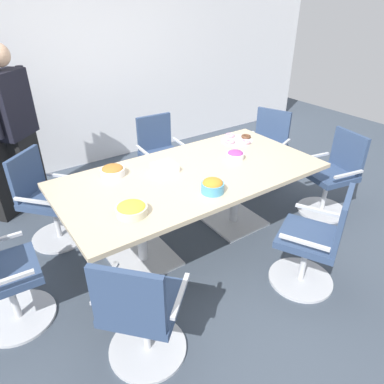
% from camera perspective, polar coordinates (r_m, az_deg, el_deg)
% --- Properties ---
extents(ground_plane, '(10.00, 10.00, 0.01)m').
position_cam_1_polar(ground_plane, '(3.57, 0.00, -7.75)').
color(ground_plane, '#3D4754').
extents(back_wall, '(8.00, 0.10, 2.80)m').
position_cam_1_polar(back_wall, '(5.05, -16.86, 19.89)').
color(back_wall, white).
rests_on(back_wall, ground).
extents(conference_table, '(2.40, 1.20, 0.75)m').
position_cam_1_polar(conference_table, '(3.22, 0.00, 1.16)').
color(conference_table, '#CCB793').
rests_on(conference_table, ground).
extents(office_chair_0, '(0.72, 0.72, 0.91)m').
position_cam_1_polar(office_chair_0, '(3.01, 19.37, -8.15)').
color(office_chair_0, silver).
rests_on(office_chair_0, ground).
extents(office_chair_1, '(0.63, 0.63, 0.91)m').
position_cam_1_polar(office_chair_1, '(4.11, 21.87, 2.10)').
color(office_chair_1, silver).
rests_on(office_chair_1, ground).
extents(office_chair_2, '(0.70, 0.70, 0.91)m').
position_cam_1_polar(office_chair_2, '(4.57, 11.89, 6.47)').
color(office_chair_2, silver).
rests_on(office_chair_2, ground).
extents(office_chair_3, '(0.57, 0.57, 0.91)m').
position_cam_1_polar(office_chair_3, '(4.29, -5.08, 5.41)').
color(office_chair_3, silver).
rests_on(office_chair_3, ground).
extents(office_chair_4, '(0.76, 0.76, 0.91)m').
position_cam_1_polar(office_chair_4, '(3.64, -22.52, -1.66)').
color(office_chair_4, silver).
rests_on(office_chair_4, ground).
extents(office_chair_6, '(0.76, 0.76, 0.91)m').
position_cam_1_polar(office_chair_6, '(2.35, -8.29, -19.22)').
color(office_chair_6, silver).
rests_on(office_chair_6, ground).
extents(person_standing_1, '(0.50, 0.48, 1.77)m').
position_cam_1_polar(person_standing_1, '(4.18, -26.70, 9.28)').
color(person_standing_1, black).
rests_on(person_standing_1, ground).
extents(snack_bowl_chips_orange, '(0.19, 0.19, 0.12)m').
position_cam_1_polar(snack_bowl_chips_orange, '(2.83, 3.38, 1.04)').
color(snack_bowl_chips_orange, '#4C9EC6').
rests_on(snack_bowl_chips_orange, conference_table).
extents(snack_bowl_chips_yellow, '(0.24, 0.24, 0.09)m').
position_cam_1_polar(snack_bowl_chips_yellow, '(2.59, -9.87, -2.73)').
color(snack_bowl_chips_yellow, beige).
rests_on(snack_bowl_chips_yellow, conference_table).
extents(snack_bowl_candy_mix, '(0.17, 0.17, 0.08)m').
position_cam_1_polar(snack_bowl_candy_mix, '(3.45, 7.10, 6.05)').
color(snack_bowl_candy_mix, white).
rests_on(snack_bowl_candy_mix, conference_table).
extents(snack_bowl_pretzels, '(0.22, 0.22, 0.10)m').
position_cam_1_polar(snack_bowl_pretzels, '(3.18, -12.83, 3.44)').
color(snack_bowl_pretzels, white).
rests_on(snack_bowl_pretzels, conference_table).
extents(donut_platter, '(0.35, 0.35, 0.04)m').
position_cam_1_polar(donut_platter, '(3.90, 7.43, 8.49)').
color(donut_platter, white).
rests_on(donut_platter, conference_table).
extents(napkin_pile, '(0.19, 0.19, 0.07)m').
position_cam_1_polar(napkin_pile, '(3.19, -4.45, 4.00)').
color(napkin_pile, white).
rests_on(napkin_pile, conference_table).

